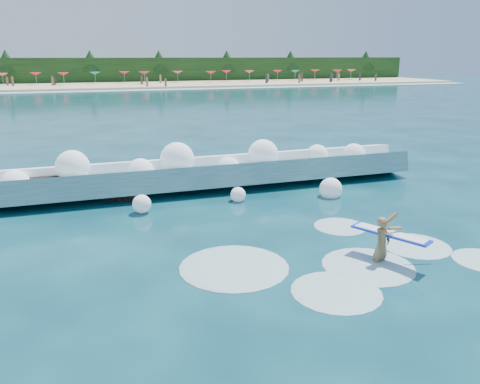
# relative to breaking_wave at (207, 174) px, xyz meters

# --- Properties ---
(ground) EXTENTS (200.00, 200.00, 0.00)m
(ground) POSITION_rel_breaking_wave_xyz_m (-1.75, -7.17, -0.55)
(ground) COLOR #062A37
(ground) RESTS_ON ground
(beach) EXTENTS (140.00, 20.00, 0.40)m
(beach) POSITION_rel_breaking_wave_xyz_m (-1.75, 70.83, -0.35)
(beach) COLOR tan
(beach) RESTS_ON ground
(wet_band) EXTENTS (140.00, 5.00, 0.08)m
(wet_band) POSITION_rel_breaking_wave_xyz_m (-1.75, 59.83, -0.51)
(wet_band) COLOR silver
(wet_band) RESTS_ON ground
(treeline) EXTENTS (140.00, 4.00, 5.00)m
(treeline) POSITION_rel_breaking_wave_xyz_m (-1.75, 80.83, 1.95)
(treeline) COLOR black
(treeline) RESTS_ON ground
(breaking_wave) EXTENTS (18.13, 2.82, 1.56)m
(breaking_wave) POSITION_rel_breaking_wave_xyz_m (0.00, 0.00, 0.00)
(breaking_wave) COLOR teal
(breaking_wave) RESTS_ON ground
(rock_cluster) EXTENTS (7.86, 3.13, 1.23)m
(rock_cluster) POSITION_rel_breaking_wave_xyz_m (-3.93, 0.36, -0.16)
(rock_cluster) COLOR black
(rock_cluster) RESTS_ON ground
(surfer_with_board) EXTENTS (1.43, 2.76, 1.55)m
(surfer_with_board) POSITION_rel_breaking_wave_xyz_m (2.54, -8.92, 0.03)
(surfer_with_board) COLOR olive
(surfer_with_board) RESTS_ON ground
(wave_spray) EXTENTS (15.53, 4.40, 2.08)m
(wave_spray) POSITION_rel_breaking_wave_xyz_m (-0.28, -0.14, 0.43)
(wave_spray) COLOR white
(wave_spray) RESTS_ON ground
(surf_foam) EXTENTS (8.92, 5.82, 0.15)m
(surf_foam) POSITION_rel_breaking_wave_xyz_m (1.09, -8.51, -0.55)
(surf_foam) COLOR silver
(surf_foam) RESTS_ON ground
(beach_umbrellas) EXTENTS (109.28, 6.44, 0.50)m
(beach_umbrellas) POSITION_rel_breaking_wave_xyz_m (-1.92, 73.31, 1.70)
(beach_umbrellas) COLOR red
(beach_umbrellas) RESTS_ON ground
(beachgoers) EXTENTS (105.33, 13.70, 1.94)m
(beachgoers) POSITION_rel_breaking_wave_xyz_m (0.48, 68.28, 0.52)
(beachgoers) COLOR #3F332D
(beachgoers) RESTS_ON ground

